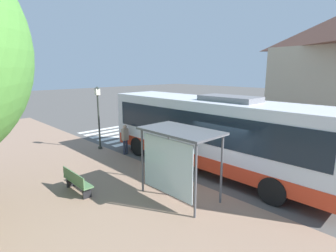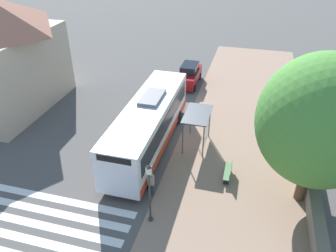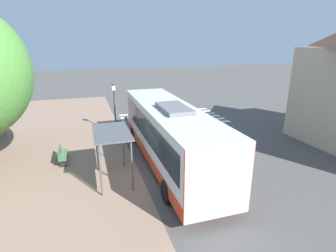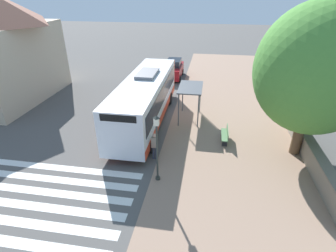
{
  "view_description": "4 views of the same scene",
  "coord_description": "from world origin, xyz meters",
  "px_view_note": "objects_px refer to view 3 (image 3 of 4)",
  "views": [
    {
      "loc": [
        -7.86,
        -5.76,
        4.57
      ],
      "look_at": [
        1.14,
        3.54,
        1.83
      ],
      "focal_mm": 28.0,
      "sensor_mm": 36.0,
      "label": 1
    },
    {
      "loc": [
        -4.38,
        19.21,
        13.34
      ],
      "look_at": [
        0.5,
        1.12,
        1.73
      ],
      "focal_mm": 35.0,
      "sensor_mm": 36.0,
      "label": 2
    },
    {
      "loc": [
        -2.34,
        -11.54,
        6.52
      ],
      "look_at": [
        1.71,
        1.14,
        2.28
      ],
      "focal_mm": 28.0,
      "sensor_mm": 36.0,
      "label": 3
    },
    {
      "loc": [
        -2.59,
        18.34,
        8.86
      ],
      "look_at": [
        -0.24,
        3.79,
        1.06
      ],
      "focal_mm": 28.0,
      "sensor_mm": 36.0,
      "label": 4
    }
  ],
  "objects_px": {
    "bus": "(169,133)",
    "pedestrian": "(126,126)",
    "bus_shelter": "(109,141)",
    "street_lamp_near": "(114,104)",
    "bench": "(62,154)"
  },
  "relations": [
    {
      "from": "bus",
      "to": "pedestrian",
      "type": "height_order",
      "value": "bus"
    },
    {
      "from": "bus_shelter",
      "to": "pedestrian",
      "type": "bearing_deg",
      "value": 73.31
    },
    {
      "from": "bus",
      "to": "street_lamp_near",
      "type": "xyz_separation_m",
      "value": [
        -2.15,
        6.51,
        0.39
      ]
    },
    {
      "from": "bench",
      "to": "street_lamp_near",
      "type": "height_order",
      "value": "street_lamp_near"
    },
    {
      "from": "pedestrian",
      "to": "bench",
      "type": "distance_m",
      "value": 4.93
    },
    {
      "from": "bus_shelter",
      "to": "bus",
      "type": "bearing_deg",
      "value": 15.77
    },
    {
      "from": "bus_shelter",
      "to": "street_lamp_near",
      "type": "distance_m",
      "value": 7.53
    },
    {
      "from": "pedestrian",
      "to": "street_lamp_near",
      "type": "xyz_separation_m",
      "value": [
        -0.54,
        1.83,
        1.23
      ]
    },
    {
      "from": "pedestrian",
      "to": "street_lamp_near",
      "type": "distance_m",
      "value": 2.27
    },
    {
      "from": "bench",
      "to": "street_lamp_near",
      "type": "relative_size",
      "value": 0.46
    },
    {
      "from": "pedestrian",
      "to": "bench",
      "type": "xyz_separation_m",
      "value": [
        -4.1,
        -2.68,
        -0.5
      ]
    },
    {
      "from": "bus",
      "to": "pedestrian",
      "type": "bearing_deg",
      "value": 109.07
    },
    {
      "from": "bus",
      "to": "bus_shelter",
      "type": "height_order",
      "value": "bus"
    },
    {
      "from": "bus",
      "to": "bus_shelter",
      "type": "bearing_deg",
      "value": -164.23
    },
    {
      "from": "bus",
      "to": "street_lamp_near",
      "type": "relative_size",
      "value": 3.11
    }
  ]
}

